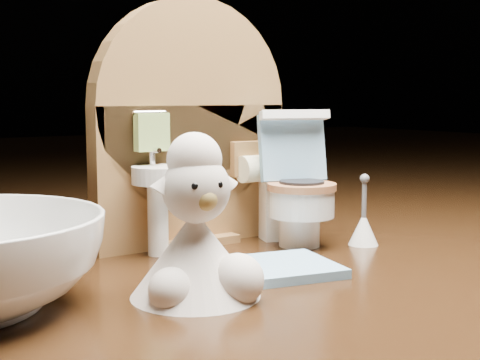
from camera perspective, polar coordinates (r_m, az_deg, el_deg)
name	(u,v)px	position (r m, az deg, el deg)	size (l,w,h in m)	color
backdrop_panel	(191,138)	(0.41, -4.22, 3.62)	(0.13, 0.05, 0.15)	brown
toy_toilet	(295,195)	(0.42, 4.74, -1.29)	(0.05, 0.06, 0.08)	white
bath_mat	(274,268)	(0.35, 2.94, -7.54)	(0.06, 0.05, 0.00)	#76A6C9
toilet_brush	(364,226)	(0.42, 10.50, -3.91)	(0.02, 0.02, 0.04)	white
plush_lamb	(197,240)	(0.30, -3.68, -5.12)	(0.06, 0.06, 0.08)	silver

